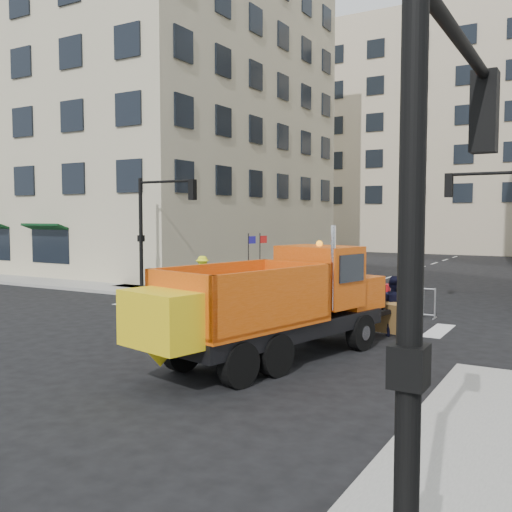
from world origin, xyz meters
The scene contains 13 objects.
ground centered at (0.00, 0.00, 0.00)m, with size 120.00×120.00×0.00m, color black.
sidewalk_back centered at (0.00, 8.50, 0.07)m, with size 64.00×5.00×0.15m, color gray.
building_left centered at (-20.00, 20.00, 13.00)m, with size 24.00×22.00×26.00m, color beige.
building_far centered at (0.00, 52.00, 12.00)m, with size 30.00×18.00×24.00m, color #C0B193.
traffic_light_left centered at (-8.00, 7.50, 2.70)m, with size 0.18×0.18×5.40m, color black.
traffic_light_near centered at (9.00, -9.00, 2.70)m, with size 0.18×0.18×5.40m, color black.
crowd_barriers centered at (-0.75, 7.60, 0.55)m, with size 12.60×0.60×1.10m, color #9EA0A5, non-canonical shape.
plow_truck centered at (3.34, -0.51, 1.52)m, with size 4.30×9.09×3.41m.
cop_a centered at (3.97, 5.04, 0.86)m, with size 0.62×0.41×1.71m, color black.
cop_b centered at (5.07, 4.00, 0.92)m, with size 0.89×0.70×1.84m, color black.
cop_c centered at (3.18, 4.18, 0.86)m, with size 1.01×0.42×1.72m, color black.
worker centered at (-4.88, 8.05, 1.00)m, with size 1.10×0.63×1.70m, color #F1F61D.
newspaper_box centered at (3.91, 6.62, 0.70)m, with size 0.45×0.40×1.10m, color #A80C12.
Camera 1 is at (10.03, -12.89, 3.64)m, focal length 40.00 mm.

